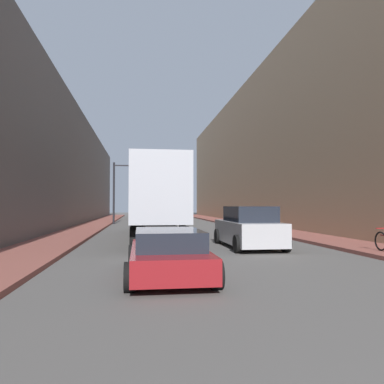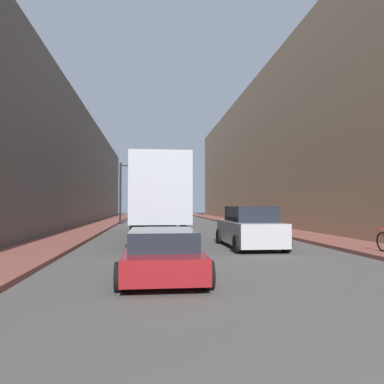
{
  "view_description": "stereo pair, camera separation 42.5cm",
  "coord_description": "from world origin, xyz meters",
  "px_view_note": "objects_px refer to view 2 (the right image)",
  "views": [
    {
      "loc": [
        -2.69,
        0.05,
        1.84
      ],
      "look_at": [
        -0.56,
        15.16,
        2.39
      ],
      "focal_mm": 35.0,
      "sensor_mm": 36.0,
      "label": 1
    },
    {
      "loc": [
        -2.27,
        -0.0,
        1.84
      ],
      "look_at": [
        -0.56,
        15.16,
        2.39
      ],
      "focal_mm": 35.0,
      "sensor_mm": 36.0,
      "label": 2
    }
  ],
  "objects_px": {
    "sedan_car": "(162,253)",
    "semi_truck": "(157,198)",
    "suv_car": "(249,228)",
    "traffic_signal_gantry": "(133,182)"
  },
  "relations": [
    {
      "from": "sedan_car",
      "to": "semi_truck",
      "type": "bearing_deg",
      "value": 89.62
    },
    {
      "from": "sedan_car",
      "to": "suv_car",
      "type": "xyz_separation_m",
      "value": [
        4.01,
        6.12,
        0.26
      ]
    },
    {
      "from": "traffic_signal_gantry",
      "to": "semi_truck",
      "type": "bearing_deg",
      "value": -82.77
    },
    {
      "from": "semi_truck",
      "to": "sedan_car",
      "type": "height_order",
      "value": "semi_truck"
    },
    {
      "from": "semi_truck",
      "to": "sedan_car",
      "type": "bearing_deg",
      "value": -90.38
    },
    {
      "from": "suv_car",
      "to": "traffic_signal_gantry",
      "type": "distance_m",
      "value": 23.13
    },
    {
      "from": "suv_car",
      "to": "traffic_signal_gantry",
      "type": "bearing_deg",
      "value": 105.42
    },
    {
      "from": "suv_car",
      "to": "traffic_signal_gantry",
      "type": "xyz_separation_m",
      "value": [
        -6.08,
        22.06,
        3.37
      ]
    },
    {
      "from": "traffic_signal_gantry",
      "to": "suv_car",
      "type": "bearing_deg",
      "value": -74.58
    },
    {
      "from": "sedan_car",
      "to": "traffic_signal_gantry",
      "type": "relative_size",
      "value": 0.78
    }
  ]
}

